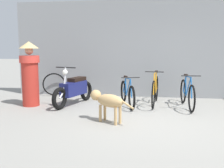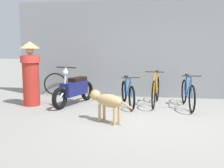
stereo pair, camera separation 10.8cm
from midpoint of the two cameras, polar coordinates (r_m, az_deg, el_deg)
ground_plane at (r=5.39m, az=10.34°, el=-8.38°), size 60.00×60.00×0.00m
shop_wall_back at (r=8.13m, az=10.19°, el=7.48°), size 8.77×0.20×2.93m
bicycle_0 at (r=6.82m, az=3.88°, el=-2.09°), size 0.59×1.55×0.79m
bicycle_1 at (r=7.03m, az=9.94°, el=-1.41°), size 0.46×1.76×0.92m
bicycle_2 at (r=6.88m, az=16.59°, el=-2.06°), size 0.46×1.71×0.86m
motorcycle at (r=7.01m, az=-7.74°, el=-1.18°), size 0.70×1.79×1.03m
stray_dog at (r=5.29m, az=-0.64°, el=-3.64°), size 0.99×0.66×0.63m
person_in_robes at (r=7.10m, az=-16.85°, el=2.48°), size 0.71×0.71×1.67m
spare_tire_right at (r=8.52m, az=-11.86°, el=-0.03°), size 0.70×0.26×0.72m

